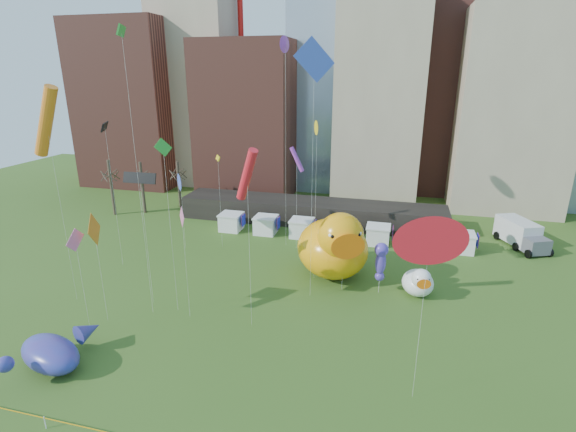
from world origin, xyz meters
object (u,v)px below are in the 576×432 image
(big_duck, at_px, (334,246))
(seahorse_green, at_px, (343,254))
(seahorse_purple, at_px, (381,259))
(box_truck, at_px, (520,233))
(small_duck, at_px, (418,282))
(whale_inflatable, at_px, (53,352))

(big_duck, relative_size, seahorse_green, 2.04)
(big_duck, distance_m, seahorse_purple, 5.49)
(box_truck, bearing_deg, seahorse_purple, -157.52)
(big_duck, xyz_separation_m, box_truck, (21.39, 14.61, -1.97))
(seahorse_purple, bearing_deg, small_duck, 6.15)
(seahorse_green, height_order, whale_inflatable, seahorse_green)
(seahorse_purple, bearing_deg, big_duck, 153.54)
(seahorse_purple, bearing_deg, seahorse_green, -176.56)
(small_duck, bearing_deg, big_duck, 155.60)
(seahorse_green, distance_m, box_truck, 26.60)
(seahorse_green, relative_size, box_truck, 0.70)
(seahorse_purple, distance_m, box_truck, 23.77)
(small_duck, distance_m, seahorse_green, 7.79)
(small_duck, height_order, seahorse_purple, seahorse_purple)
(whale_inflatable, distance_m, box_truck, 52.31)
(seahorse_green, bearing_deg, box_truck, 33.32)
(whale_inflatable, height_order, box_truck, box_truck)
(small_duck, height_order, whale_inflatable, small_duck)
(seahorse_green, height_order, box_truck, seahorse_green)
(seahorse_green, xyz_separation_m, seahorse_purple, (3.64, 0.25, -0.17))
(seahorse_green, relative_size, whale_inflatable, 0.75)
(big_duck, bearing_deg, seahorse_purple, -50.16)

